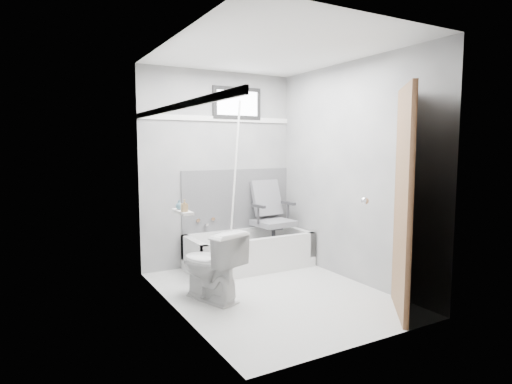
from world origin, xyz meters
TOP-DOWN VIEW (x-y plane):
  - floor at (0.00, 0.00)m, footprint 2.60×2.60m
  - ceiling at (0.00, 0.00)m, footprint 2.60×2.60m
  - wall_back at (0.00, 1.30)m, footprint 2.00×0.02m
  - wall_front at (0.00, -1.30)m, footprint 2.00×0.02m
  - wall_left at (-1.00, 0.00)m, footprint 0.02×2.60m
  - wall_right at (1.00, 0.00)m, footprint 0.02×2.60m
  - bathtub at (0.23, 0.93)m, footprint 1.50×0.70m
  - office_chair at (0.61, 0.98)m, footprint 0.58×0.58m
  - toilet at (-0.62, 0.14)m, footprint 0.59×0.79m
  - door at (0.98, -1.28)m, footprint 0.78×0.78m
  - window at (0.25, 1.29)m, footprint 0.66×0.04m
  - backerboard at (0.25, 1.29)m, footprint 1.50×0.02m
  - trim_back at (0.00, 1.29)m, footprint 2.00×0.02m
  - trim_left at (-0.99, 0.00)m, footprint 0.02×2.60m
  - pole at (0.10, 1.06)m, footprint 0.02×0.33m
  - shelf at (-0.93, 0.04)m, footprint 0.10×0.32m
  - soap_bottle_a at (-0.94, -0.04)m, footprint 0.05×0.05m
  - soap_bottle_b at (-0.94, 0.10)m, footprint 0.07×0.07m
  - faucet at (-0.20, 1.27)m, footprint 0.26×0.10m

SIDE VIEW (x-z plane):
  - floor at x=0.00m, z-range 0.00..0.00m
  - bathtub at x=0.23m, z-range 0.00..0.42m
  - toilet at x=-0.62m, z-range 0.00..0.68m
  - faucet at x=-0.20m, z-range 0.47..0.63m
  - office_chair at x=0.61m, z-range 0.12..1.05m
  - backerboard at x=0.25m, z-range 0.41..1.19m
  - shelf at x=-0.93m, z-range 0.89..0.91m
  - soap_bottle_b at x=-0.94m, z-range 0.92..1.00m
  - soap_bottle_a at x=-0.94m, z-range 0.91..1.02m
  - door at x=0.98m, z-range 0.00..2.00m
  - pole at x=0.10m, z-range 0.09..2.01m
  - wall_back at x=0.00m, z-range 0.00..2.40m
  - wall_front at x=0.00m, z-range 0.00..2.40m
  - wall_left at x=-1.00m, z-range 0.00..2.40m
  - wall_right at x=1.00m, z-range 0.00..2.40m
  - trim_back at x=0.00m, z-range 1.79..1.85m
  - trim_left at x=-0.99m, z-range 1.79..1.85m
  - window at x=0.25m, z-range 1.82..2.22m
  - ceiling at x=0.00m, z-range 2.40..2.40m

